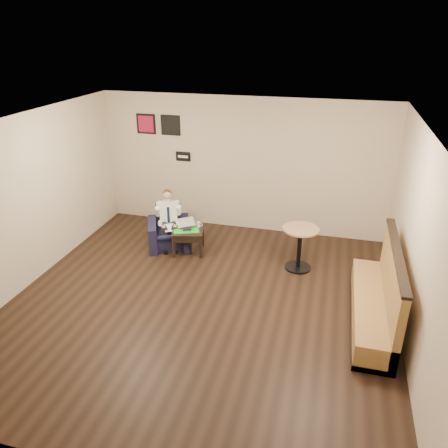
% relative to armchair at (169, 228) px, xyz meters
% --- Properties ---
extents(ground, '(6.00, 6.00, 0.00)m').
position_rel_armchair_xyz_m(ground, '(1.20, -1.75, -0.39)').
color(ground, black).
rests_on(ground, ground).
extents(wall_back, '(6.00, 0.02, 2.80)m').
position_rel_armchair_xyz_m(wall_back, '(1.20, 1.25, 1.01)').
color(wall_back, beige).
rests_on(wall_back, ground).
extents(wall_front, '(6.00, 0.02, 2.80)m').
position_rel_armchair_xyz_m(wall_front, '(1.20, -4.75, 1.01)').
color(wall_front, beige).
rests_on(wall_front, ground).
extents(wall_left, '(0.02, 6.00, 2.80)m').
position_rel_armchair_xyz_m(wall_left, '(-1.80, -1.75, 1.01)').
color(wall_left, beige).
rests_on(wall_left, ground).
extents(wall_right, '(0.02, 6.00, 2.80)m').
position_rel_armchair_xyz_m(wall_right, '(4.20, -1.75, 1.01)').
color(wall_right, beige).
rests_on(wall_right, ground).
extents(ceiling, '(6.00, 6.00, 0.02)m').
position_rel_armchair_xyz_m(ceiling, '(1.20, -1.75, 2.41)').
color(ceiling, white).
rests_on(ceiling, wall_back).
extents(seating_sign, '(0.32, 0.02, 0.20)m').
position_rel_armchair_xyz_m(seating_sign, '(-0.10, 1.23, 1.11)').
color(seating_sign, black).
rests_on(seating_sign, wall_back).
extents(art_print_left, '(0.42, 0.03, 0.42)m').
position_rel_armchair_xyz_m(art_print_left, '(-0.90, 1.23, 1.76)').
color(art_print_left, '#B2153E').
rests_on(art_print_left, wall_back).
extents(art_print_right, '(0.42, 0.03, 0.42)m').
position_rel_armchair_xyz_m(art_print_right, '(-0.35, 1.23, 1.76)').
color(art_print_right, black).
rests_on(art_print_right, wall_back).
extents(armchair, '(1.06, 1.06, 0.78)m').
position_rel_armchair_xyz_m(armchair, '(0.00, 0.00, 0.00)').
color(armchair, black).
rests_on(armchair, ground).
extents(seated_man, '(0.77, 0.91, 1.07)m').
position_rel_armchair_xyz_m(seated_man, '(0.04, -0.09, 0.14)').
color(seated_man, white).
rests_on(seated_man, armchair).
extents(lap_papers, '(0.28, 0.31, 0.01)m').
position_rel_armchair_xyz_m(lap_papers, '(0.07, -0.17, 0.09)').
color(lap_papers, white).
rests_on(lap_papers, seated_man).
extents(newspaper, '(0.49, 0.53, 0.01)m').
position_rel_armchair_xyz_m(newspaper, '(0.33, 0.05, 0.14)').
color(newspaper, silver).
rests_on(newspaper, armchair).
extents(side_table, '(0.69, 0.69, 0.47)m').
position_rel_armchair_xyz_m(side_table, '(0.44, -0.14, -0.15)').
color(side_table, black).
rests_on(side_table, ground).
extents(green_folder, '(0.56, 0.48, 0.01)m').
position_rel_armchair_xyz_m(green_folder, '(0.42, -0.16, 0.09)').
color(green_folder, '#2DDB2B').
rests_on(green_folder, side_table).
extents(coffee_mug, '(0.10, 0.10, 0.10)m').
position_rel_armchair_xyz_m(coffee_mug, '(0.60, 0.03, 0.13)').
color(coffee_mug, white).
rests_on(coffee_mug, side_table).
extents(smartphone, '(0.15, 0.08, 0.01)m').
position_rel_armchair_xyz_m(smartphone, '(0.46, 0.04, 0.09)').
color(smartphone, black).
rests_on(smartphone, side_table).
extents(banquette, '(0.55, 2.32, 1.18)m').
position_rel_armchair_xyz_m(banquette, '(3.79, -1.54, 0.20)').
color(banquette, olive).
rests_on(banquette, ground).
extents(cafe_table, '(0.79, 0.79, 0.80)m').
position_rel_armchair_xyz_m(cafe_table, '(2.58, -0.25, 0.01)').
color(cafe_table, '#AB7D5C').
rests_on(cafe_table, ground).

